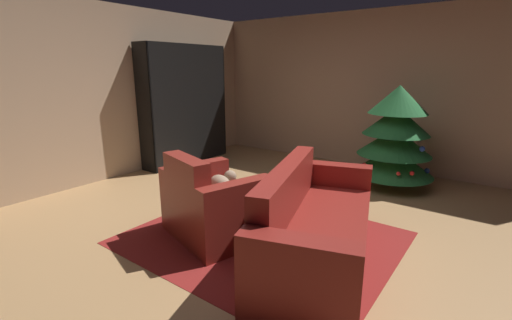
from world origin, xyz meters
name	(u,v)px	position (x,y,z in m)	size (l,w,h in m)	color
ground_plane	(265,226)	(0.00, 0.00, 0.00)	(7.23, 7.23, 0.00)	#AD8253
wall_back	(370,91)	(0.00, 3.04, 1.28)	(5.93, 0.06, 2.57)	tan
wall_left	(102,94)	(-2.93, 0.00, 1.28)	(0.06, 6.14, 2.57)	tan
area_rug	(262,238)	(0.14, -0.25, 0.00)	(2.48, 2.10, 0.01)	maroon
bookshelf_unit	(190,105)	(-2.68, 1.48, 1.01)	(0.37, 1.71, 2.04)	black
armchair_red	(212,206)	(-0.30, -0.49, 0.32)	(1.14, 1.00, 0.86)	maroon
couch_red	(315,228)	(0.73, -0.28, 0.29)	(1.35, 2.15, 0.84)	maroon
coffee_table	(260,201)	(0.08, -0.20, 0.37)	(0.73, 0.73, 0.41)	black
book_stack_on_table	(258,195)	(0.07, -0.24, 0.44)	(0.21, 0.19, 0.06)	#A58D8B
bottle_on_table	(281,188)	(0.25, -0.09, 0.51)	(0.08, 0.08, 0.25)	#1E6227
decorated_tree	(395,137)	(0.70, 2.18, 0.72)	(1.12, 1.12, 1.43)	brown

